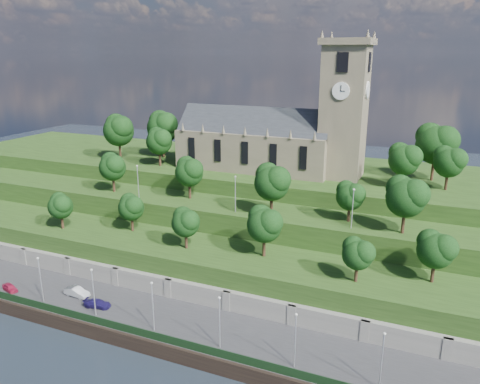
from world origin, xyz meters
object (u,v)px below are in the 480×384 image
at_px(car_middle, 77,292).
at_px(car_right, 97,304).
at_px(church, 278,135).
at_px(car_left, 10,288).

bearing_deg(car_middle, car_right, -101.66).
relative_size(church, car_middle, 9.02).
distance_m(car_middle, car_right, 5.35).
xyz_separation_m(car_left, car_right, (16.19, 1.47, 0.02)).
distance_m(church, car_right, 48.20).
distance_m(car_left, car_right, 16.25).
height_order(church, car_right, church).
height_order(car_left, car_middle, car_middle).
bearing_deg(car_right, car_middle, 64.05).
relative_size(car_left, car_right, 0.83).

